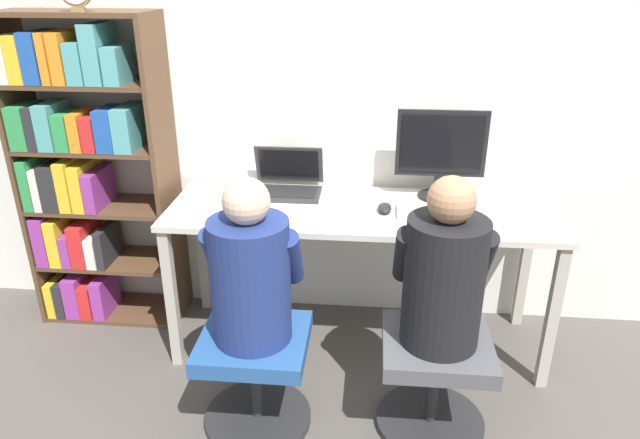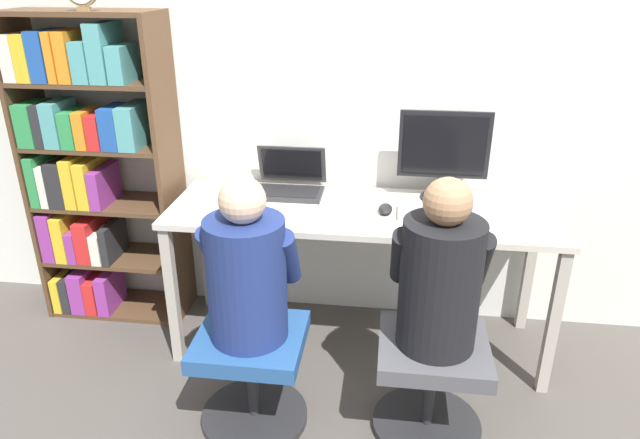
% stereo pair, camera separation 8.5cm
% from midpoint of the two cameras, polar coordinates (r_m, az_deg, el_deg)
% --- Properties ---
extents(ground_plane, '(14.00, 14.00, 0.00)m').
position_cam_midpoint_polar(ground_plane, '(2.91, 4.16, -15.58)').
color(ground_plane, '#4C4742').
extents(wall_back, '(10.00, 0.05, 2.60)m').
position_cam_midpoint_polar(wall_back, '(2.99, 5.76, 13.12)').
color(wall_back, silver).
rests_on(wall_back, ground_plane).
extents(desk, '(1.88, 0.61, 0.78)m').
position_cam_midpoint_polar(desk, '(2.81, 4.97, -0.54)').
color(desk, beige).
rests_on(desk, ground_plane).
extents(desktop_monitor, '(0.44, 0.19, 0.45)m').
position_cam_midpoint_polar(desktop_monitor, '(2.89, 13.08, 6.42)').
color(desktop_monitor, black).
rests_on(desktop_monitor, desk).
extents(laptop, '(0.36, 0.28, 0.23)m').
position_cam_midpoint_polar(laptop, '(2.97, -2.28, 3.63)').
color(laptop, '#2D2D30').
rests_on(laptop, desk).
extents(keyboard, '(0.39, 0.17, 0.03)m').
position_cam_midpoint_polar(keyboard, '(2.75, 12.76, 0.54)').
color(keyboard, '#B2B2B7').
rests_on(keyboard, desk).
extents(computer_mouse_by_keyboard, '(0.07, 0.12, 0.04)m').
position_cam_midpoint_polar(computer_mouse_by_keyboard, '(2.74, 7.45, 1.05)').
color(computer_mouse_by_keyboard, black).
rests_on(computer_mouse_by_keyboard, desk).
extents(office_chair_left, '(0.47, 0.47, 0.45)m').
position_cam_midpoint_polar(office_chair_left, '(2.54, 11.99, -15.34)').
color(office_chair_left, '#262628').
rests_on(office_chair_left, ground_plane).
extents(office_chair_right, '(0.47, 0.47, 0.45)m').
position_cam_midpoint_polar(office_chair_right, '(2.54, -5.82, -14.79)').
color(office_chair_right, '#262628').
rests_on(office_chair_right, ground_plane).
extents(person_at_monitor, '(0.39, 0.35, 0.71)m').
position_cam_midpoint_polar(person_at_monitor, '(2.27, 13.02, -5.51)').
color(person_at_monitor, black).
rests_on(person_at_monitor, office_chair_left).
extents(person_at_laptop, '(0.39, 0.35, 0.69)m').
position_cam_midpoint_polar(person_at_laptop, '(2.28, -6.28, -5.13)').
color(person_at_laptop, navy).
rests_on(person_at_laptop, office_chair_right).
extents(bookshelf, '(0.78, 0.33, 1.67)m').
position_cam_midpoint_polar(bookshelf, '(3.27, -21.55, 4.78)').
color(bookshelf, '#513823').
rests_on(bookshelf, ground_plane).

